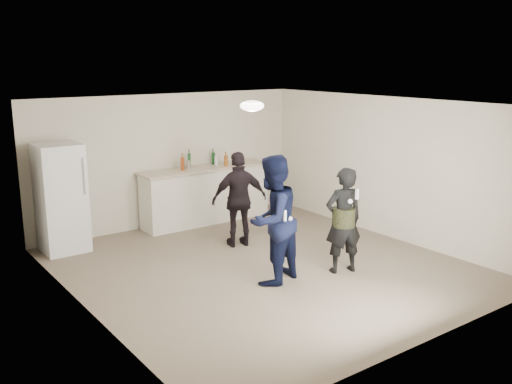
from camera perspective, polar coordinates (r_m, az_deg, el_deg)
floor at (r=8.88m, az=0.77°, el=-7.48°), size 6.00×6.00×0.00m
ceiling at (r=8.33m, az=0.82°, el=8.82°), size 6.00×6.00×0.00m
wall_back at (r=11.01m, az=-8.66°, el=3.20°), size 6.00×0.00×6.00m
wall_front at (r=6.47m, az=17.07°, el=-4.38°), size 6.00×0.00×6.00m
wall_left at (r=7.25m, az=-16.84°, el=-2.47°), size 0.00×6.00×6.00m
wall_right at (r=10.38m, az=13.02°, el=2.39°), size 0.00×6.00×6.00m
counter at (r=11.17m, az=-5.00°, el=-0.36°), size 2.60×0.56×1.05m
counter_top at (r=11.05m, az=-5.06°, el=2.38°), size 2.68×0.64×0.04m
fridge at (r=9.90m, az=-18.92°, el=-0.58°), size 0.70×0.70×1.80m
fridge_handle at (r=9.55m, az=-16.83°, el=1.55°), size 0.02×0.02×0.60m
ceiling_dome at (r=8.57m, az=-0.40°, el=8.61°), size 0.36×0.36×0.16m
shaker at (r=10.89m, az=-6.79°, el=2.74°), size 0.08×0.08×0.17m
man at (r=8.03m, az=1.62°, el=-2.81°), size 1.07×0.94×1.85m
woman at (r=8.55m, az=8.74°, el=-2.82°), size 0.67×0.54×1.60m
camo_shorts at (r=8.53m, az=8.75°, el=-2.50°), size 0.34×0.34×0.28m
spectator at (r=9.64m, az=-1.67°, el=-0.74°), size 1.03×0.66×1.63m
remote_man at (r=7.78m, az=2.89°, el=-2.37°), size 0.04×0.04×0.15m
nunchuk_man at (r=7.90m, az=3.42°, el=-2.67°), size 0.07×0.07×0.07m
remote_woman at (r=8.27m, az=10.06°, el=-0.20°), size 0.04×0.04×0.15m
nunchuk_woman at (r=8.24m, az=9.40°, el=-0.93°), size 0.07×0.07×0.07m
bottle_cluster at (r=11.08m, az=-5.11°, el=3.11°), size 0.96×0.39×0.28m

